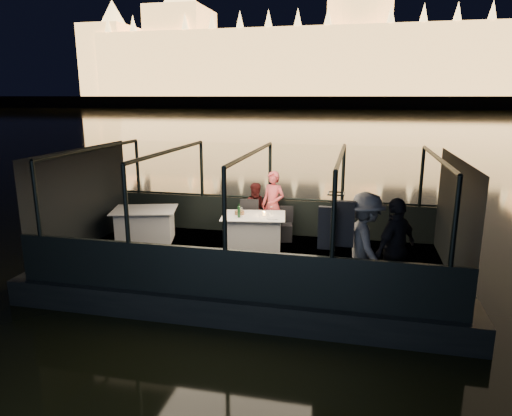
% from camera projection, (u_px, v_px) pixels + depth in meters
% --- Properties ---
extents(river_water, '(500.00, 500.00, 0.00)m').
position_uv_depth(river_water, '(348.00, 118.00, 85.80)').
color(river_water, black).
rests_on(river_water, ground).
extents(boat_hull, '(8.60, 4.40, 1.00)m').
position_uv_depth(boat_hull, '(252.00, 281.00, 9.99)').
color(boat_hull, black).
rests_on(boat_hull, river_water).
extents(boat_deck, '(8.00, 4.00, 0.04)m').
position_uv_depth(boat_deck, '(252.00, 260.00, 9.87)').
color(boat_deck, black).
rests_on(boat_deck, boat_hull).
extents(gunwale_port, '(8.00, 0.08, 0.90)m').
position_uv_depth(gunwale_port, '(270.00, 216.00, 11.65)').
color(gunwale_port, black).
rests_on(gunwale_port, boat_deck).
extents(gunwale_starboard, '(8.00, 0.08, 0.90)m').
position_uv_depth(gunwale_starboard, '(226.00, 274.00, 7.86)').
color(gunwale_starboard, black).
rests_on(gunwale_starboard, boat_deck).
extents(cabin_glass_port, '(8.00, 0.02, 1.40)m').
position_uv_depth(cabin_glass_port, '(270.00, 172.00, 11.38)').
color(cabin_glass_port, '#99B2B2').
rests_on(cabin_glass_port, gunwale_port).
extents(cabin_glass_starboard, '(8.00, 0.02, 1.40)m').
position_uv_depth(cabin_glass_starboard, '(224.00, 209.00, 7.59)').
color(cabin_glass_starboard, '#99B2B2').
rests_on(cabin_glass_starboard, gunwale_starboard).
extents(cabin_roof_glass, '(8.00, 4.00, 0.02)m').
position_uv_depth(cabin_roof_glass, '(252.00, 153.00, 9.32)').
color(cabin_roof_glass, '#99B2B2').
rests_on(cabin_roof_glass, boat_deck).
extents(end_wall_fore, '(0.02, 4.00, 2.30)m').
position_uv_depth(end_wall_fore, '(82.00, 199.00, 10.44)').
color(end_wall_fore, black).
rests_on(end_wall_fore, boat_deck).
extents(end_wall_aft, '(0.02, 4.00, 2.30)m').
position_uv_depth(end_wall_aft, '(455.00, 219.00, 8.74)').
color(end_wall_aft, black).
rests_on(end_wall_aft, boat_deck).
extents(canopy_ribs, '(8.00, 4.00, 2.30)m').
position_uv_depth(canopy_ribs, '(252.00, 208.00, 9.59)').
color(canopy_ribs, black).
rests_on(canopy_ribs, boat_deck).
extents(embankment, '(400.00, 140.00, 6.00)m').
position_uv_depth(embankment, '(356.00, 103.00, 208.76)').
color(embankment, '#423D33').
rests_on(embankment, ground).
extents(parliament_building, '(220.00, 32.00, 60.00)m').
position_uv_depth(parliament_building, '(359.00, 27.00, 168.92)').
color(parliament_building, '#F2D18C').
rests_on(parliament_building, embankment).
extents(dining_table_central, '(1.60, 1.26, 0.77)m').
position_uv_depth(dining_table_central, '(254.00, 231.00, 10.59)').
color(dining_table_central, silver).
rests_on(dining_table_central, boat_deck).
extents(dining_table_aft, '(1.74, 1.45, 0.80)m').
position_uv_depth(dining_table_aft, '(145.00, 225.00, 11.07)').
color(dining_table_aft, silver).
rests_on(dining_table_aft, boat_deck).
extents(chair_port_left, '(0.54, 0.54, 0.98)m').
position_uv_depth(chair_port_left, '(247.00, 223.00, 11.06)').
color(chair_port_left, black).
rests_on(chair_port_left, boat_deck).
extents(chair_port_right, '(0.45, 0.45, 0.82)m').
position_uv_depth(chair_port_right, '(284.00, 223.00, 11.07)').
color(chair_port_right, black).
rests_on(chair_port_right, boat_deck).
extents(coat_stand, '(0.65, 0.59, 1.90)m').
position_uv_depth(coat_stand, '(334.00, 248.00, 7.84)').
color(coat_stand, black).
rests_on(coat_stand, boat_deck).
extents(person_woman_coral, '(0.71, 0.59, 1.67)m').
position_uv_depth(person_woman_coral, '(273.00, 209.00, 11.20)').
color(person_woman_coral, '#E15258').
rests_on(person_woman_coral, boat_deck).
extents(person_man_maroon, '(0.78, 0.68, 1.37)m').
position_uv_depth(person_man_maroon, '(257.00, 208.00, 11.30)').
color(person_man_maroon, '#3C1011').
rests_on(person_man_maroon, boat_deck).
extents(passenger_stripe, '(1.05, 1.36, 1.85)m').
position_uv_depth(passenger_stripe, '(364.00, 248.00, 7.96)').
color(passenger_stripe, silver).
rests_on(passenger_stripe, boat_deck).
extents(passenger_dark, '(0.99, 1.11, 1.79)m').
position_uv_depth(passenger_dark, '(395.00, 251.00, 7.82)').
color(passenger_dark, black).
rests_on(passenger_dark, boat_deck).
extents(wine_bottle, '(0.08, 0.08, 0.32)m').
position_uv_depth(wine_bottle, '(239.00, 211.00, 10.29)').
color(wine_bottle, '#153B1C').
rests_on(wine_bottle, dining_table_central).
extents(bread_basket, '(0.22, 0.22, 0.09)m').
position_uv_depth(bread_basket, '(240.00, 213.00, 10.58)').
color(bread_basket, brown).
rests_on(bread_basket, dining_table_central).
extents(amber_candle, '(0.08, 0.08, 0.08)m').
position_uv_depth(amber_candle, '(264.00, 214.00, 10.49)').
color(amber_candle, '#FFA73F').
rests_on(amber_candle, dining_table_central).
extents(plate_near, '(0.31, 0.31, 0.02)m').
position_uv_depth(plate_near, '(273.00, 218.00, 10.22)').
color(plate_near, silver).
rests_on(plate_near, dining_table_central).
extents(plate_far, '(0.31, 0.31, 0.02)m').
position_uv_depth(plate_far, '(243.00, 213.00, 10.70)').
color(plate_far, white).
rests_on(plate_far, dining_table_central).
extents(wine_glass_white, '(0.09, 0.09, 0.21)m').
position_uv_depth(wine_glass_white, '(241.00, 213.00, 10.34)').
color(wine_glass_white, silver).
rests_on(wine_glass_white, dining_table_central).
extents(wine_glass_red, '(0.07, 0.07, 0.18)m').
position_uv_depth(wine_glass_red, '(272.00, 210.00, 10.59)').
color(wine_glass_red, silver).
rests_on(wine_glass_red, dining_table_central).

